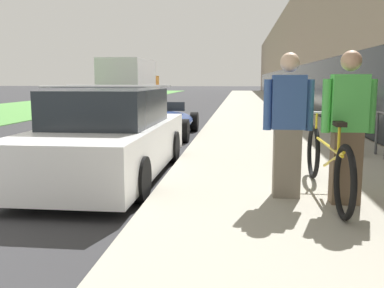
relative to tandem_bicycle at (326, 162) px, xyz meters
name	(u,v)px	position (x,y,z in m)	size (l,w,h in m)	color
sidewalk_slab	(258,107)	(-0.08, 19.04, -0.49)	(4.19, 70.00, 0.15)	#A39E8E
storefront_facade	(355,55)	(7.05, 27.04, 2.83)	(10.01, 70.00, 6.79)	gray
lawn_strip	(66,103)	(-13.03, 23.04, -0.55)	(7.62, 70.00, 0.03)	#518E42
tandem_bicycle	(326,162)	(0.00, 0.00, 0.00)	(0.52, 2.68, 0.99)	black
person_rider	(348,128)	(0.15, -0.33, 0.46)	(0.59, 0.23, 1.75)	brown
person_bystander	(288,126)	(-0.50, -0.12, 0.46)	(0.59, 0.23, 1.74)	#756B5B
bike_rack_hoop	(382,129)	(1.55, 2.90, 0.10)	(0.05, 0.60, 0.84)	#4C4C51
cruiser_bike_nearest	(351,131)	(1.22, 3.77, -0.04)	(0.52, 1.86, 0.90)	black
cruiser_bike_middle	(340,120)	(1.52, 6.10, -0.01)	(0.52, 1.81, 0.96)	black
parked_sedan_curbside	(110,137)	(-3.15, 1.32, 0.09)	(1.83, 4.58, 1.49)	white
vintage_roadster_curbside	(161,122)	(-3.28, 6.53, -0.16)	(1.84, 4.17, 0.94)	navy
moving_truck	(130,84)	(-7.33, 18.77, 0.81)	(2.33, 6.18, 2.71)	orange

